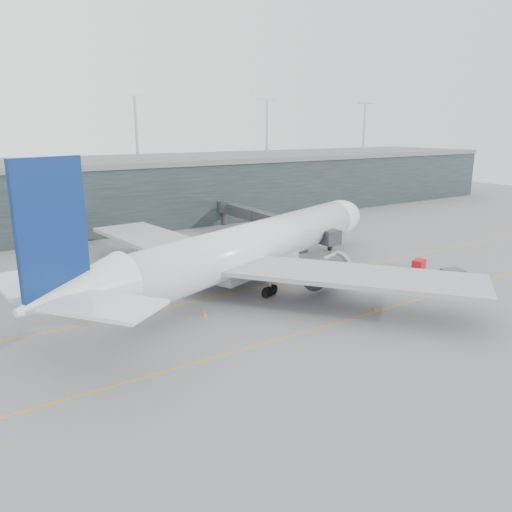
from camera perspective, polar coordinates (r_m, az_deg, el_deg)
ground at (r=73.53m, az=-2.93°, el=-3.19°), size 320.00×320.00×0.00m
taxiline_a at (r=70.29m, az=-1.25°, el=-4.00°), size 160.00×0.25×0.02m
taxiline_b at (r=58.28m, az=7.34°, el=-8.11°), size 160.00×0.25×0.02m
taxiline_lead_main at (r=92.74m, az=-6.63°, el=0.47°), size 0.25×60.00×0.02m
terminal at (r=124.42m, az=-16.95°, el=7.06°), size 240.00×36.00×29.00m
main_aircraft at (r=72.53m, az=-0.15°, el=1.14°), size 67.96×62.77×19.79m
jet_bridge at (r=101.76m, az=0.86°, el=4.25°), size 5.18×42.69×5.68m
gse_cart at (r=84.41m, az=18.11°, el=-0.91°), size 2.88×2.34×1.69m
baggage_dolly at (r=85.52m, az=21.60°, el=-1.55°), size 3.70×3.27×0.31m
uld_a at (r=80.06m, az=-9.69°, el=-1.13°), size 2.29×1.89×1.97m
uld_b at (r=81.87m, az=-9.66°, el=-0.74°), size 2.82×2.57×2.08m
uld_c at (r=81.92m, az=-6.54°, el=-0.81°), size 2.15×1.97×1.58m
cone_nose at (r=91.04m, az=18.20°, el=-0.19°), size 0.48×0.48×0.76m
cone_wing_stbd at (r=64.66m, az=13.35°, el=-5.77°), size 0.42×0.42×0.67m
cone_wing_port at (r=85.22m, az=-2.21°, el=-0.42°), size 0.51×0.51×0.80m
cone_tail at (r=61.38m, az=-5.90°, el=-6.49°), size 0.49×0.49×0.79m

